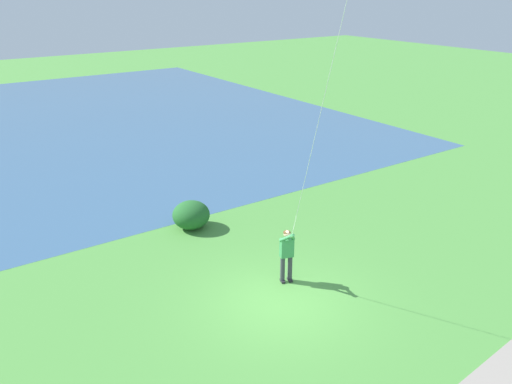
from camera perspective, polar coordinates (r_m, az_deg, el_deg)
name	(u,v)px	position (r m, az deg, el deg)	size (l,w,h in m)	color
ground_plane	(281,302)	(15.32, 2.75, -11.98)	(120.00, 120.00, 0.00)	#4C8E3D
person_kite_flyer	(287,251)	(15.75, 3.42, -6.52)	(0.63, 0.50, 1.83)	#232328
lakeside_shrub	(191,215)	(19.51, -7.14, -2.51)	(1.38, 1.40, 1.05)	#236028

